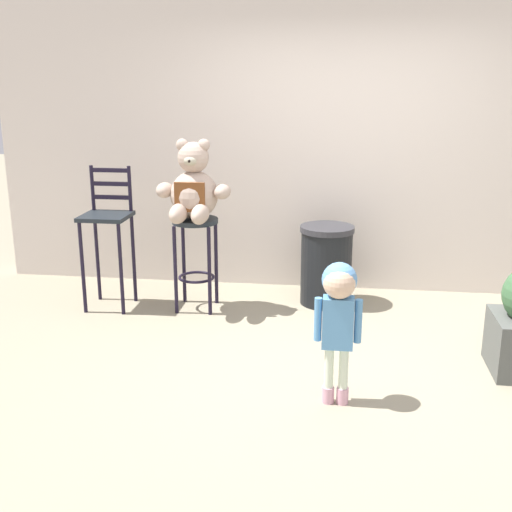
{
  "coord_description": "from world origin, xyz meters",
  "views": [
    {
      "loc": [
        -0.01,
        -4.09,
        1.95
      ],
      "look_at": [
        -0.6,
        0.38,
        0.69
      ],
      "focal_mm": 44.24,
      "sensor_mm": 36.0,
      "label": 1
    }
  ],
  "objects_px": {
    "bar_stool_with_teddy": "(196,245)",
    "teddy_bear": "(193,190)",
    "bar_chair_empty": "(107,226)",
    "trash_bin": "(326,265)",
    "child_walking": "(339,303)"
  },
  "relations": [
    {
      "from": "bar_stool_with_teddy",
      "to": "teddy_bear",
      "type": "xyz_separation_m",
      "value": [
        0.0,
        -0.03,
        0.48
      ]
    },
    {
      "from": "teddy_bear",
      "to": "bar_chair_empty",
      "type": "relative_size",
      "value": 0.55
    },
    {
      "from": "trash_bin",
      "to": "bar_chair_empty",
      "type": "height_order",
      "value": "bar_chair_empty"
    },
    {
      "from": "teddy_bear",
      "to": "bar_chair_empty",
      "type": "bearing_deg",
      "value": -179.5
    },
    {
      "from": "bar_chair_empty",
      "to": "child_walking",
      "type": "bearing_deg",
      "value": -37.03
    },
    {
      "from": "teddy_bear",
      "to": "child_walking",
      "type": "bearing_deg",
      "value": -50.89
    },
    {
      "from": "teddy_bear",
      "to": "bar_chair_empty",
      "type": "xyz_separation_m",
      "value": [
        -0.77,
        -0.01,
        -0.33
      ]
    },
    {
      "from": "bar_stool_with_teddy",
      "to": "teddy_bear",
      "type": "distance_m",
      "value": 0.48
    },
    {
      "from": "bar_stool_with_teddy",
      "to": "teddy_bear",
      "type": "height_order",
      "value": "teddy_bear"
    },
    {
      "from": "bar_stool_with_teddy",
      "to": "trash_bin",
      "type": "relative_size",
      "value": 1.14
    },
    {
      "from": "child_walking",
      "to": "bar_chair_empty",
      "type": "bearing_deg",
      "value": -154.07
    },
    {
      "from": "child_walking",
      "to": "bar_chair_empty",
      "type": "xyz_separation_m",
      "value": [
        -2.0,
        1.51,
        0.07
      ]
    },
    {
      "from": "bar_stool_with_teddy",
      "to": "trash_bin",
      "type": "xyz_separation_m",
      "value": [
        1.12,
        0.28,
        -0.22
      ]
    },
    {
      "from": "bar_stool_with_teddy",
      "to": "bar_chair_empty",
      "type": "xyz_separation_m",
      "value": [
        -0.77,
        -0.04,
        0.15
      ]
    },
    {
      "from": "bar_stool_with_teddy",
      "to": "teddy_bear",
      "type": "relative_size",
      "value": 1.2
    }
  ]
}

